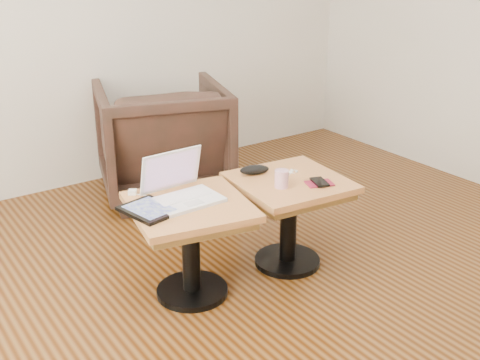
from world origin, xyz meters
TOP-DOWN VIEW (x-y plane):
  - room_shell at (0.00, 0.00)m, footprint 4.52×4.52m
  - side_table_left at (-0.11, 0.58)m, footprint 0.61×0.61m
  - side_table_right at (0.45, 0.54)m, footprint 0.57×0.57m
  - laptop at (-0.11, 0.64)m, footprint 0.32×0.28m
  - tablet at (-0.30, 0.60)m, footprint 0.24×0.28m
  - charging_adapter at (-0.28, 0.82)m, footprint 0.05×0.05m
  - glasses_case at (0.35, 0.70)m, footprint 0.17×0.12m
  - striped_cup at (0.36, 0.49)m, footprint 0.09×0.09m
  - earbuds_tangle at (0.52, 0.61)m, footprint 0.08×0.05m
  - phone_on_sleeve at (0.53, 0.41)m, footprint 0.15×0.13m
  - armchair at (0.38, 1.77)m, footprint 1.01×1.02m

SIDE VIEW (x-z plane):
  - side_table_left at x=-0.11m, z-range 0.12..0.60m
  - side_table_right at x=0.45m, z-range 0.12..0.60m
  - armchair at x=0.38m, z-range 0.00..0.75m
  - earbuds_tangle at x=0.52m, z-range 0.48..0.49m
  - phone_on_sleeve at x=0.53m, z-range 0.48..0.49m
  - tablet at x=-0.30m, z-range 0.48..0.49m
  - charging_adapter at x=-0.28m, z-range 0.48..0.50m
  - glasses_case at x=0.35m, z-range 0.48..0.52m
  - striped_cup at x=0.36m, z-range 0.48..0.56m
  - laptop at x=-0.11m, z-range 0.41..0.63m
  - room_shell at x=0.00m, z-range 0.00..2.71m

